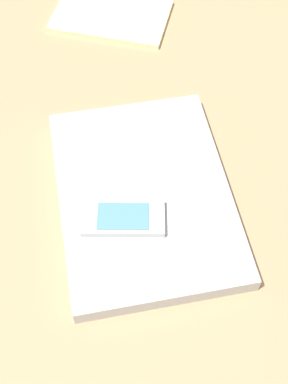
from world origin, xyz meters
The scene contains 4 objects.
desk_surface centered at (0.00, 0.00, 1.50)cm, with size 120.00×80.00×3.00cm, color tan.
laptop_closed centered at (-2.41, 2.64, 4.25)cm, with size 30.28×21.98×2.50cm, color #B7BABC.
cell_phone_on_laptop centered at (2.12, -0.28, 6.02)cm, with size 5.06×10.34×1.10cm.
notepad centered at (-40.09, -2.51, 3.40)cm, with size 12.23×19.51×0.80cm, color #F2EDB2.
Camera 1 is at (34.21, 2.10, 60.74)cm, focal length 47.96 mm.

